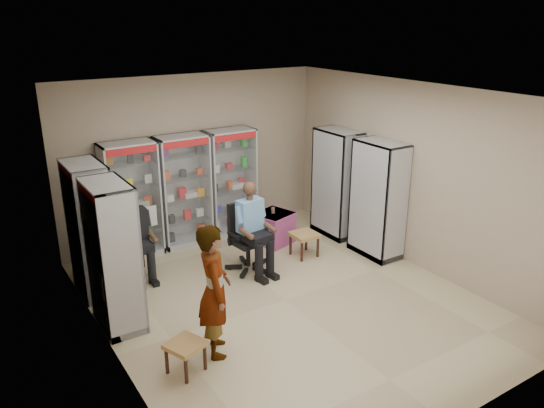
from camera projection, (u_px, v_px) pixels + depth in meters
floor at (285, 300)px, 7.79m from camera, size 6.00×6.00×0.00m
room_shell at (286, 171)px, 7.13m from camera, size 5.02×6.02×3.01m
cabinet_back_left at (132, 200)px, 8.95m from camera, size 0.90×0.50×2.00m
cabinet_back_mid at (184, 191)px, 9.44m from camera, size 0.90×0.50×2.00m
cabinet_back_right at (230, 182)px, 9.92m from camera, size 0.90×0.50×2.00m
cabinet_right_far at (337, 183)px, 9.86m from camera, size 0.90×0.50×2.00m
cabinet_right_near at (378, 200)px, 8.98m from camera, size 0.90×0.50×2.00m
cabinet_left_far at (91, 229)px, 7.74m from camera, size 0.90×0.50×2.00m
cabinet_left_near at (113, 256)px, 6.87m from camera, size 0.90×0.50×2.00m
wooden_chair at (134, 247)px, 8.42m from camera, size 0.42×0.42×0.94m
seated_customer at (134, 237)px, 8.32m from camera, size 0.44×0.60×1.34m
office_chair at (248, 238)px, 8.56m from camera, size 0.68×0.68×1.12m
seated_shopkeeper at (249, 230)px, 8.47m from camera, size 0.54×0.70×1.43m
pink_trunk at (274, 228)px, 9.67m from camera, size 0.74×0.72×0.58m
tea_glass at (273, 210)px, 9.56m from camera, size 0.07×0.07×0.10m
woven_stool_a at (304, 244)px, 9.16m from camera, size 0.42×0.42×0.42m
woven_stool_b at (186, 357)px, 6.17m from camera, size 0.50×0.50×0.39m
standing_man at (214, 291)px, 6.33m from camera, size 0.60×0.72×1.69m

